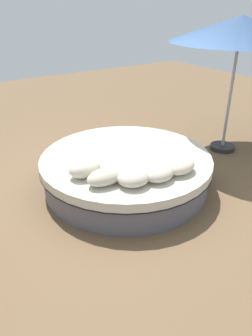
# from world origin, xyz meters

# --- Properties ---
(ground_plane) EXTENTS (16.00, 16.00, 0.00)m
(ground_plane) POSITION_xyz_m (0.00, 0.00, 0.00)
(ground_plane) COLOR brown
(round_bed) EXTENTS (2.43, 2.43, 0.48)m
(round_bed) POSITION_xyz_m (0.00, 0.00, 0.25)
(round_bed) COLOR #595966
(round_bed) RESTS_ON ground_plane
(throw_pillow_0) EXTENTS (0.42, 0.30, 0.22)m
(throw_pillow_0) POSITION_xyz_m (-0.75, -0.19, 0.59)
(throw_pillow_0) COLOR beige
(throw_pillow_0) RESTS_ON round_bed
(throw_pillow_1) EXTENTS (0.49, 0.29, 0.19)m
(throw_pillow_1) POSITION_xyz_m (-0.63, -0.50, 0.58)
(throw_pillow_1) COLOR beige
(throw_pillow_1) RESTS_ON round_bed
(throw_pillow_2) EXTENTS (0.40, 0.37, 0.19)m
(throw_pillow_2) POSITION_xyz_m (-0.37, -0.70, 0.58)
(throw_pillow_2) COLOR beige
(throw_pillow_2) RESTS_ON round_bed
(throw_pillow_3) EXTENTS (0.40, 0.32, 0.18)m
(throw_pillow_3) POSITION_xyz_m (-0.05, -0.78, 0.57)
(throw_pillow_3) COLOR beige
(throw_pillow_3) RESTS_ON round_bed
(throw_pillow_4) EXTENTS (0.47, 0.36, 0.19)m
(throw_pillow_4) POSITION_xyz_m (0.28, -0.76, 0.57)
(throw_pillow_4) COLOR beige
(throw_pillow_4) RESTS_ON round_bed
(patio_umbrella) EXTENTS (2.22, 2.22, 2.24)m
(patio_umbrella) POSITION_xyz_m (2.20, 0.08, 2.03)
(patio_umbrella) COLOR #262628
(patio_umbrella) RESTS_ON ground_plane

